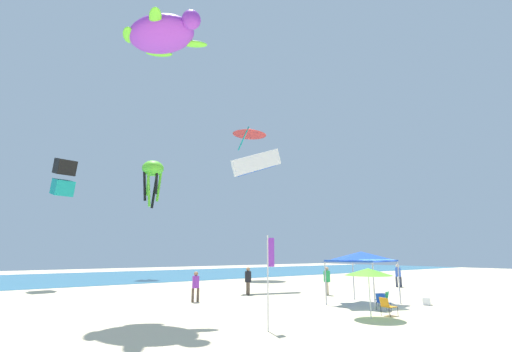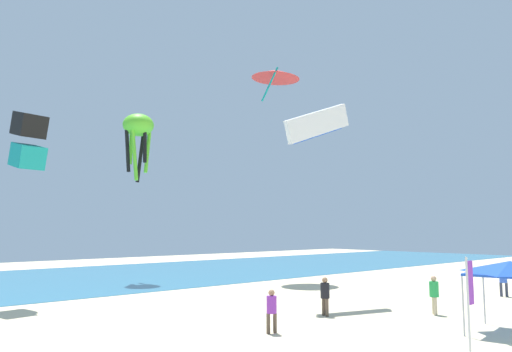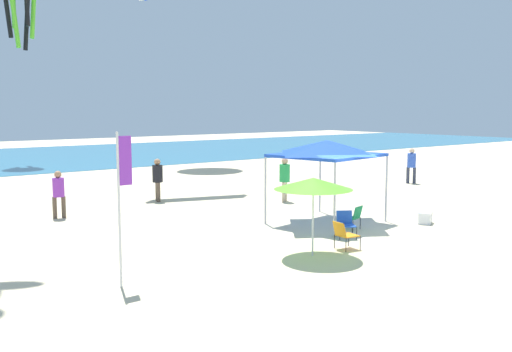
{
  "view_description": "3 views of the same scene",
  "coord_description": "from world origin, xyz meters",
  "px_view_note": "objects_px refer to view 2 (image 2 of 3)",
  "views": [
    {
      "loc": [
        -17.81,
        -11.76,
        2.83
      ],
      "look_at": [
        -1.34,
        9.88,
        8.61
      ],
      "focal_mm": 25.44,
      "sensor_mm": 36.0,
      "label": 1
    },
    {
      "loc": [
        -20.98,
        -6.32,
        4.22
      ],
      "look_at": [
        -1.34,
        15.63,
        7.44
      ],
      "focal_mm": 33.86,
      "sensor_mm": 36.0,
      "label": 2
    },
    {
      "loc": [
        -14.12,
        -12.34,
        4.03
      ],
      "look_at": [
        -0.83,
        4.54,
        1.44
      ],
      "focal_mm": 39.89,
      "sensor_mm": 36.0,
      "label": 3
    }
  ],
  "objects_px": {
    "kite_parafoil_white": "(317,124)",
    "kite_delta_red": "(276,74)",
    "person_watching_sky": "(434,292)",
    "kite_octopus_lime": "(138,129)",
    "canopy_tent": "(510,268)",
    "banner_flag": "(470,313)",
    "person_beachcomber": "(272,307)",
    "person_near_umbrella": "(503,279)",
    "person_far_stroller": "(325,293)",
    "kite_box_black": "(29,141)"
  },
  "relations": [
    {
      "from": "canopy_tent",
      "to": "person_far_stroller",
      "type": "distance_m",
      "value": 8.24
    },
    {
      "from": "banner_flag",
      "to": "kite_delta_red",
      "type": "height_order",
      "value": "kite_delta_red"
    },
    {
      "from": "kite_octopus_lime",
      "to": "banner_flag",
      "type": "bearing_deg",
      "value": 152.0
    },
    {
      "from": "person_watching_sky",
      "to": "kite_octopus_lime",
      "type": "distance_m",
      "value": 26.77
    },
    {
      "from": "kite_octopus_lime",
      "to": "kite_delta_red",
      "type": "height_order",
      "value": "kite_delta_red"
    },
    {
      "from": "person_beachcomber",
      "to": "kite_delta_red",
      "type": "xyz_separation_m",
      "value": [
        14.95,
        15.06,
        16.76
      ]
    },
    {
      "from": "canopy_tent",
      "to": "person_watching_sky",
      "type": "bearing_deg",
      "value": 67.16
    },
    {
      "from": "canopy_tent",
      "to": "kite_octopus_lime",
      "type": "xyz_separation_m",
      "value": [
        -1.88,
        28.24,
        9.95
      ]
    },
    {
      "from": "person_watching_sky",
      "to": "kite_box_black",
      "type": "relative_size",
      "value": 0.55
    },
    {
      "from": "person_watching_sky",
      "to": "person_near_umbrella",
      "type": "height_order",
      "value": "person_watching_sky"
    },
    {
      "from": "kite_parafoil_white",
      "to": "banner_flag",
      "type": "bearing_deg",
      "value": 64.37
    },
    {
      "from": "person_beachcomber",
      "to": "kite_box_black",
      "type": "distance_m",
      "value": 17.75
    },
    {
      "from": "kite_box_black",
      "to": "kite_delta_red",
      "type": "relative_size",
      "value": 0.6
    },
    {
      "from": "canopy_tent",
      "to": "banner_flag",
      "type": "distance_m",
      "value": 9.08
    },
    {
      "from": "person_beachcomber",
      "to": "person_near_umbrella",
      "type": "bearing_deg",
      "value": -173.01
    },
    {
      "from": "kite_octopus_lime",
      "to": "kite_delta_red",
      "type": "bearing_deg",
      "value": -139.29
    },
    {
      "from": "person_far_stroller",
      "to": "kite_delta_red",
      "type": "height_order",
      "value": "kite_delta_red"
    },
    {
      "from": "kite_parafoil_white",
      "to": "kite_delta_red",
      "type": "bearing_deg",
      "value": -113.43
    },
    {
      "from": "canopy_tent",
      "to": "person_far_stroller",
      "type": "relative_size",
      "value": 2.0
    },
    {
      "from": "kite_delta_red",
      "to": "person_near_umbrella",
      "type": "bearing_deg",
      "value": -108.09
    },
    {
      "from": "person_watching_sky",
      "to": "person_far_stroller",
      "type": "bearing_deg",
      "value": -78.06
    },
    {
      "from": "person_watching_sky",
      "to": "person_near_umbrella",
      "type": "distance_m",
      "value": 9.24
    },
    {
      "from": "person_far_stroller",
      "to": "kite_octopus_lime",
      "type": "distance_m",
      "value": 23.52
    },
    {
      "from": "person_watching_sky",
      "to": "person_far_stroller",
      "type": "distance_m",
      "value": 5.47
    },
    {
      "from": "kite_octopus_lime",
      "to": "kite_parafoil_white",
      "type": "xyz_separation_m",
      "value": [
        2.38,
        -17.64,
        -2.14
      ]
    },
    {
      "from": "person_far_stroller",
      "to": "kite_box_black",
      "type": "relative_size",
      "value": 0.53
    },
    {
      "from": "canopy_tent",
      "to": "person_beachcomber",
      "type": "bearing_deg",
      "value": 137.04
    },
    {
      "from": "person_beachcomber",
      "to": "banner_flag",
      "type": "bearing_deg",
      "value": 92.75
    },
    {
      "from": "person_watching_sky",
      "to": "kite_octopus_lime",
      "type": "relative_size",
      "value": 0.33
    },
    {
      "from": "canopy_tent",
      "to": "person_beachcomber",
      "type": "xyz_separation_m",
      "value": [
        -7.12,
        6.63,
        -1.59
      ]
    },
    {
      "from": "canopy_tent",
      "to": "person_watching_sky",
      "type": "xyz_separation_m",
      "value": [
        1.82,
        4.33,
        -1.5
      ]
    },
    {
      "from": "canopy_tent",
      "to": "kite_delta_red",
      "type": "distance_m",
      "value": 27.6
    },
    {
      "from": "person_far_stroller",
      "to": "kite_box_black",
      "type": "xyz_separation_m",
      "value": [
        -9.98,
        13.68,
        8.2
      ]
    },
    {
      "from": "person_watching_sky",
      "to": "kite_box_black",
      "type": "height_order",
      "value": "kite_box_black"
    },
    {
      "from": "person_watching_sky",
      "to": "person_beachcomber",
      "type": "height_order",
      "value": "person_watching_sky"
    },
    {
      "from": "banner_flag",
      "to": "kite_octopus_lime",
      "type": "relative_size",
      "value": 0.62
    },
    {
      "from": "person_beachcomber",
      "to": "person_far_stroller",
      "type": "height_order",
      "value": "person_far_stroller"
    },
    {
      "from": "person_beachcomber",
      "to": "person_far_stroller",
      "type": "relative_size",
      "value": 0.94
    },
    {
      "from": "person_near_umbrella",
      "to": "canopy_tent",
      "type": "bearing_deg",
      "value": 67.93
    },
    {
      "from": "person_watching_sky",
      "to": "person_beachcomber",
      "type": "distance_m",
      "value": 9.23
    },
    {
      "from": "kite_box_black",
      "to": "person_watching_sky",
      "type": "bearing_deg",
      "value": -58.59
    },
    {
      "from": "person_near_umbrella",
      "to": "kite_delta_red",
      "type": "distance_m",
      "value": 24.07
    },
    {
      "from": "kite_parafoil_white",
      "to": "kite_box_black",
      "type": "bearing_deg",
      "value": -29.71
    },
    {
      "from": "person_near_umbrella",
      "to": "person_far_stroller",
      "type": "bearing_deg",
      "value": 32.4
    },
    {
      "from": "person_beachcomber",
      "to": "kite_octopus_lime",
      "type": "distance_m",
      "value": 25.05
    },
    {
      "from": "person_near_umbrella",
      "to": "kite_parafoil_white",
      "type": "bearing_deg",
      "value": 15.74
    },
    {
      "from": "person_far_stroller",
      "to": "kite_parafoil_white",
      "type": "relative_size",
      "value": 0.38
    },
    {
      "from": "kite_octopus_lime",
      "to": "kite_parafoil_white",
      "type": "height_order",
      "value": "kite_octopus_lime"
    },
    {
      "from": "kite_box_black",
      "to": "kite_parafoil_white",
      "type": "xyz_separation_m",
      "value": [
        12.96,
        -10.79,
        1.13
      ]
    },
    {
      "from": "canopy_tent",
      "to": "kite_box_black",
      "type": "height_order",
      "value": "kite_box_black"
    }
  ]
}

